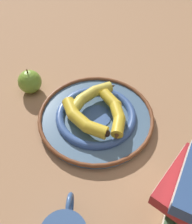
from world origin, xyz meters
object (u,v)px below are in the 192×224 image
Objects in this scene: decorative_bowl at (96,117)px; apple at (30,82)px; banana_b at (90,96)px; banana_c at (81,119)px; banana_a at (115,113)px.

decorative_bowl is 3.85× the size of apple.
banana_b is 0.95× the size of banana_c.
banana_a is at bearing -66.77° from decorative_bowl.
apple is (-0.02, 0.23, 0.02)m from decorative_bowl.
decorative_bowl is 0.06m from banana_c.
banana_a is (0.02, -0.05, 0.03)m from decorative_bowl.
decorative_bowl is at bearing 65.61° from banana_a.
banana_b is 0.09m from banana_c.
banana_b is at bearing -74.25° from apple.
banana_a is 0.09m from banana_c.
apple is (-0.04, 0.28, -0.01)m from banana_a.
decorative_bowl is at bearing 66.13° from banana_b.
banana_b is (0.03, 0.04, 0.03)m from decorative_bowl.
decorative_bowl is at bearing 87.74° from banana_c.
banana_b reaches higher than decorative_bowl.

